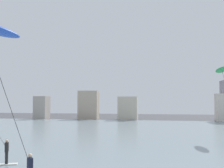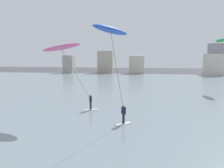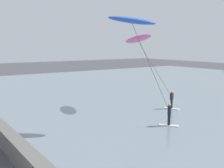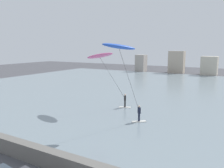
{
  "view_description": "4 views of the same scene",
  "coord_description": "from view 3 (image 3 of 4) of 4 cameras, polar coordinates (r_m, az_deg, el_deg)",
  "views": [
    {
      "loc": [
        3.92,
        1.49,
        4.44
      ],
      "look_at": [
        1.35,
        17.59,
        5.31
      ],
      "focal_mm": 43.85,
      "sensor_mm": 36.0,
      "label": 1
    },
    {
      "loc": [
        -0.96,
        -3.51,
        5.95
      ],
      "look_at": [
        -3.53,
        17.61,
        2.9
      ],
      "focal_mm": 36.42,
      "sensor_mm": 36.0,
      "label": 2
    },
    {
      "loc": [
        11.09,
        0.15,
        5.8
      ],
      "look_at": [
        -3.36,
        10.16,
        3.3
      ],
      "focal_mm": 44.28,
      "sensor_mm": 36.0,
      "label": 3
    },
    {
      "loc": [
        6.38,
        -5.75,
        7.32
      ],
      "look_at": [
        -3.02,
        10.47,
        4.28
      ],
      "focal_mm": 37.13,
      "sensor_mm": 36.0,
      "label": 4
    }
  ],
  "objects": [
    {
      "name": "kitesurfer_pink",
      "position": [
        24.71,
        5.88,
        8.27
      ],
      "size": [
        4.68,
        3.54,
        6.78
      ],
      "color": "silver",
      "rests_on": "water_bay"
    },
    {
      "name": "seawall_barrier",
      "position": [
        12.79,
        -15.74,
        -16.44
      ],
      "size": [
        60.0,
        0.7,
        1.1
      ],
      "primitive_type": "cube",
      "color": "#66635E",
      "rests_on": "ground"
    },
    {
      "name": "kitesurfer_blue",
      "position": [
        18.02,
        4.99,
        10.76
      ],
      "size": [
        2.64,
        5.06,
        7.6
      ],
      "color": "silver",
      "rests_on": "water_bay"
    }
  ]
}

